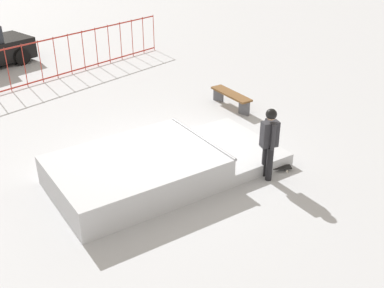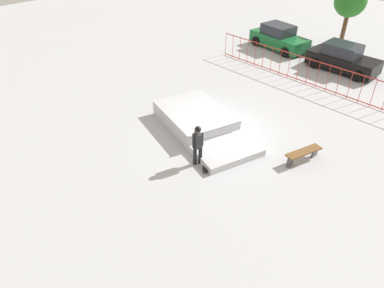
% 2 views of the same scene
% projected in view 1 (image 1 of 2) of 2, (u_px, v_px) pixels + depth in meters
% --- Properties ---
extents(ground_plane, '(60.00, 60.00, 0.00)m').
position_uv_depth(ground_plane, '(174.00, 159.00, 11.65)').
color(ground_plane, '#B7BABF').
extents(skate_ramp, '(5.87, 3.84, 0.74)m').
position_uv_depth(skate_ramp, '(154.00, 167.00, 10.65)').
color(skate_ramp, silver).
rests_on(skate_ramp, ground).
extents(skater, '(0.44, 0.39, 1.73)m').
position_uv_depth(skater, '(269.00, 139.00, 10.41)').
color(skater, black).
rests_on(skater, ground).
extents(skateboard, '(0.72, 0.69, 0.09)m').
position_uv_depth(skateboard, '(275.00, 168.00, 11.12)').
color(skateboard, black).
rests_on(skateboard, ground).
extents(perimeter_fence, '(12.87, 0.15, 1.50)m').
position_uv_depth(perimeter_fence, '(16.00, 67.00, 15.67)').
color(perimeter_fence, '#B22D23').
rests_on(perimeter_fence, ground).
extents(park_bench, '(0.79, 1.65, 0.48)m').
position_uv_depth(park_bench, '(231.00, 97.00, 14.41)').
color(park_bench, brown).
rests_on(park_bench, ground).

